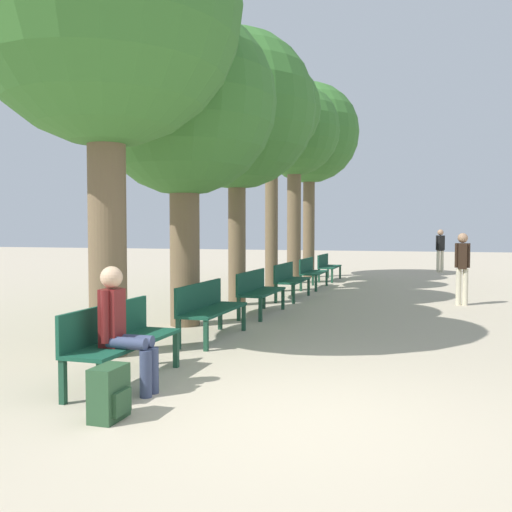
{
  "coord_description": "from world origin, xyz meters",
  "views": [
    {
      "loc": [
        1.19,
        -4.83,
        1.67
      ],
      "look_at": [
        -1.71,
        4.59,
        1.21
      ],
      "focal_mm": 40.0,
      "sensor_mm": 36.0,
      "label": 1
    }
  ],
  "objects_px": {
    "tree_row_3": "(272,112)",
    "tree_row_5": "(309,134)",
    "bench_row_4": "(311,270)",
    "tree_row_0": "(105,11)",
    "bench_row_3": "(289,278)",
    "pedestrian_near": "(462,264)",
    "tree_row_4": "(294,133)",
    "person_seated": "(122,325)",
    "bench_row_5": "(327,265)",
    "bench_row_0": "(118,336)",
    "tree_row_1": "(184,106)",
    "backpack": "(110,393)",
    "tree_row_2": "(237,111)",
    "bench_row_2": "(258,289)",
    "bench_row_1": "(208,306)",
    "pedestrian_mid": "(440,248)"
  },
  "relations": [
    {
      "from": "tree_row_3",
      "to": "tree_row_5",
      "type": "bearing_deg",
      "value": 90.0
    },
    {
      "from": "bench_row_4",
      "to": "tree_row_0",
      "type": "height_order",
      "value": "tree_row_0"
    },
    {
      "from": "bench_row_3",
      "to": "bench_row_4",
      "type": "distance_m",
      "value": 2.61
    },
    {
      "from": "tree_row_3",
      "to": "pedestrian_near",
      "type": "distance_m",
      "value": 6.3
    },
    {
      "from": "tree_row_4",
      "to": "person_seated",
      "type": "xyz_separation_m",
      "value": [
        1.09,
        -12.23,
        -3.98
      ]
    },
    {
      "from": "tree_row_4",
      "to": "bench_row_3",
      "type": "bearing_deg",
      "value": -78.2
    },
    {
      "from": "tree_row_3",
      "to": "tree_row_5",
      "type": "distance_m",
      "value": 4.88
    },
    {
      "from": "bench_row_5",
      "to": "bench_row_0",
      "type": "bearing_deg",
      "value": -90.0
    },
    {
      "from": "bench_row_0",
      "to": "bench_row_5",
      "type": "relative_size",
      "value": 1.0
    },
    {
      "from": "bench_row_4",
      "to": "tree_row_0",
      "type": "bearing_deg",
      "value": -95.26
    },
    {
      "from": "tree_row_1",
      "to": "tree_row_4",
      "type": "xyz_separation_m",
      "value": [
        -0.0,
        8.26,
        0.87
      ]
    },
    {
      "from": "tree_row_4",
      "to": "tree_row_3",
      "type": "bearing_deg",
      "value": -90.0
    },
    {
      "from": "pedestrian_near",
      "to": "tree_row_5",
      "type": "bearing_deg",
      "value": 127.08
    },
    {
      "from": "backpack",
      "to": "tree_row_2",
      "type": "bearing_deg",
      "value": 100.59
    },
    {
      "from": "bench_row_5",
      "to": "tree_row_1",
      "type": "height_order",
      "value": "tree_row_1"
    },
    {
      "from": "tree_row_5",
      "to": "bench_row_2",
      "type": "bearing_deg",
      "value": -84.56
    },
    {
      "from": "tree_row_5",
      "to": "pedestrian_near",
      "type": "xyz_separation_m",
      "value": [
        4.76,
        -6.3,
        -4.06
      ]
    },
    {
      "from": "bench_row_2",
      "to": "tree_row_2",
      "type": "height_order",
      "value": "tree_row_2"
    },
    {
      "from": "bench_row_2",
      "to": "tree_row_4",
      "type": "relative_size",
      "value": 0.28
    },
    {
      "from": "bench_row_1",
      "to": "bench_row_3",
      "type": "bearing_deg",
      "value": 90.0
    },
    {
      "from": "bench_row_0",
      "to": "pedestrian_mid",
      "type": "xyz_separation_m",
      "value": [
        3.59,
        17.87,
        0.45
      ]
    },
    {
      "from": "bench_row_1",
      "to": "pedestrian_near",
      "type": "height_order",
      "value": "pedestrian_near"
    },
    {
      "from": "bench_row_2",
      "to": "tree_row_1",
      "type": "relative_size",
      "value": 0.32
    },
    {
      "from": "tree_row_1",
      "to": "tree_row_4",
      "type": "relative_size",
      "value": 0.88
    },
    {
      "from": "bench_row_0",
      "to": "tree_row_3",
      "type": "height_order",
      "value": "tree_row_3"
    },
    {
      "from": "tree_row_1",
      "to": "person_seated",
      "type": "relative_size",
      "value": 4.2
    },
    {
      "from": "bench_row_2",
      "to": "backpack",
      "type": "distance_m",
      "value": 6.35
    },
    {
      "from": "tree_row_5",
      "to": "person_seated",
      "type": "relative_size",
      "value": 5.19
    },
    {
      "from": "bench_row_0",
      "to": "tree_row_2",
      "type": "relative_size",
      "value": 0.29
    },
    {
      "from": "bench_row_1",
      "to": "pedestrian_mid",
      "type": "height_order",
      "value": "pedestrian_mid"
    },
    {
      "from": "bench_row_5",
      "to": "tree_row_0",
      "type": "height_order",
      "value": "tree_row_0"
    },
    {
      "from": "bench_row_5",
      "to": "backpack",
      "type": "distance_m",
      "value": 14.16
    },
    {
      "from": "tree_row_3",
      "to": "person_seated",
      "type": "distance_m",
      "value": 10.5
    },
    {
      "from": "bench_row_1",
      "to": "tree_row_4",
      "type": "distance_m",
      "value": 10.23
    },
    {
      "from": "tree_row_4",
      "to": "backpack",
      "type": "bearing_deg",
      "value": -83.82
    },
    {
      "from": "bench_row_0",
      "to": "tree_row_1",
      "type": "height_order",
      "value": "tree_row_1"
    },
    {
      "from": "bench_row_2",
      "to": "tree_row_5",
      "type": "height_order",
      "value": "tree_row_5"
    },
    {
      "from": "backpack",
      "to": "pedestrian_mid",
      "type": "xyz_separation_m",
      "value": [
        3.04,
        18.97,
        0.72
      ]
    },
    {
      "from": "bench_row_2",
      "to": "pedestrian_near",
      "type": "xyz_separation_m",
      "value": [
        3.91,
        2.65,
        0.4
      ]
    },
    {
      "from": "bench_row_2",
      "to": "bench_row_5",
      "type": "distance_m",
      "value": 7.83
    },
    {
      "from": "bench_row_3",
      "to": "pedestrian_near",
      "type": "distance_m",
      "value": 3.93
    },
    {
      "from": "bench_row_5",
      "to": "tree_row_2",
      "type": "relative_size",
      "value": 0.29
    },
    {
      "from": "tree_row_4",
      "to": "pedestrian_mid",
      "type": "xyz_separation_m",
      "value": [
        4.45,
        5.95,
        -3.71
      ]
    },
    {
      "from": "tree_row_0",
      "to": "backpack",
      "type": "height_order",
      "value": "tree_row_0"
    },
    {
      "from": "bench_row_0",
      "to": "bench_row_3",
      "type": "relative_size",
      "value": 1.0
    },
    {
      "from": "bench_row_1",
      "to": "tree_row_4",
      "type": "relative_size",
      "value": 0.28
    },
    {
      "from": "bench_row_2",
      "to": "tree_row_2",
      "type": "distance_m",
      "value": 4.03
    },
    {
      "from": "bench_row_0",
      "to": "tree_row_2",
      "type": "distance_m",
      "value": 7.5
    },
    {
      "from": "bench_row_3",
      "to": "bench_row_4",
      "type": "bearing_deg",
      "value": 90.0
    },
    {
      "from": "bench_row_5",
      "to": "tree_row_0",
      "type": "distance_m",
      "value": 12.55
    }
  ]
}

